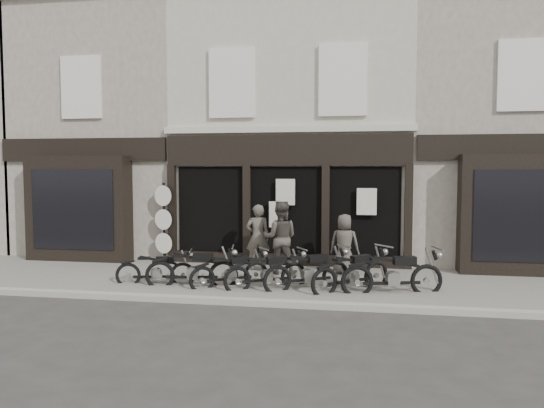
% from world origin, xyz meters
% --- Properties ---
extents(ground_plane, '(90.00, 90.00, 0.00)m').
position_xyz_m(ground_plane, '(0.00, 0.00, 0.00)').
color(ground_plane, '#2D2B28').
rests_on(ground_plane, ground).
extents(pavement, '(30.00, 4.20, 0.12)m').
position_xyz_m(pavement, '(0.00, 0.90, 0.06)').
color(pavement, slate).
rests_on(pavement, ground_plane).
extents(kerb, '(30.00, 0.25, 0.13)m').
position_xyz_m(kerb, '(0.00, -1.25, 0.07)').
color(kerb, gray).
rests_on(kerb, ground_plane).
extents(central_building, '(7.30, 6.22, 8.34)m').
position_xyz_m(central_building, '(0.00, 5.95, 4.08)').
color(central_building, '#BAB29F').
rests_on(central_building, ground).
extents(neighbour_left, '(5.60, 6.73, 8.34)m').
position_xyz_m(neighbour_left, '(-6.35, 5.90, 4.04)').
color(neighbour_left, '#A09787').
rests_on(neighbour_left, ground).
extents(neighbour_right, '(5.60, 6.73, 8.34)m').
position_xyz_m(neighbour_right, '(6.35, 5.90, 4.04)').
color(neighbour_right, '#A09787').
rests_on(neighbour_right, ground).
extents(motorcycle_0, '(1.93, 0.70, 0.94)m').
position_xyz_m(motorcycle_0, '(-2.79, -0.00, 0.37)').
color(motorcycle_0, black).
rests_on(motorcycle_0, ground).
extents(motorcycle_1, '(2.22, 0.76, 1.07)m').
position_xyz_m(motorcycle_1, '(-1.83, -0.09, 0.43)').
color(motorcycle_1, black).
rests_on(motorcycle_1, ground).
extents(motorcycle_2, '(1.76, 1.39, 0.97)m').
position_xyz_m(motorcycle_2, '(-0.92, 0.03, 0.39)').
color(motorcycle_2, black).
rests_on(motorcycle_2, ground).
extents(motorcycle_3, '(1.89, 1.33, 1.01)m').
position_xyz_m(motorcycle_3, '(-0.02, -0.00, 0.40)').
color(motorcycle_3, black).
rests_on(motorcycle_3, ground).
extents(motorcycle_4, '(1.99, 1.46, 1.08)m').
position_xyz_m(motorcycle_4, '(0.94, 0.10, 0.43)').
color(motorcycle_4, black).
rests_on(motorcycle_4, ground).
extents(motorcycle_5, '(1.87, 1.69, 1.09)m').
position_xyz_m(motorcycle_5, '(1.97, 0.12, 0.43)').
color(motorcycle_5, black).
rests_on(motorcycle_5, ground).
extents(motorcycle_6, '(2.32, 0.94, 1.14)m').
position_xyz_m(motorcycle_6, '(2.90, -0.03, 0.45)').
color(motorcycle_6, black).
rests_on(motorcycle_6, ground).
extents(man_left, '(0.74, 0.56, 1.82)m').
position_xyz_m(man_left, '(-0.66, 2.05, 1.03)').
color(man_left, '#4A453C').
rests_on(man_left, pavement).
extents(man_centre, '(0.98, 0.78, 1.93)m').
position_xyz_m(man_centre, '(0.04, 1.64, 1.08)').
color(man_centre, '#3F3933').
rests_on(man_centre, pavement).
extents(man_right, '(0.84, 0.60, 1.60)m').
position_xyz_m(man_right, '(1.73, 1.89, 0.92)').
color(man_right, '#443F38').
rests_on(man_right, pavement).
extents(advert_sign_post, '(0.60, 0.39, 2.50)m').
position_xyz_m(advert_sign_post, '(-3.63, 2.65, 1.22)').
color(advert_sign_post, black).
rests_on(advert_sign_post, ground).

